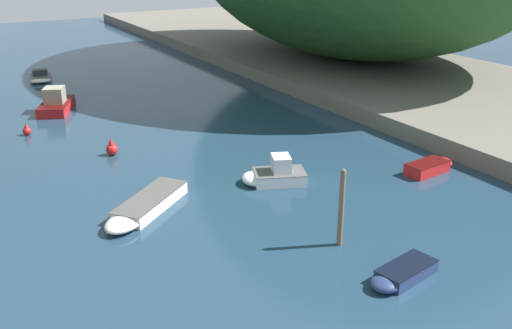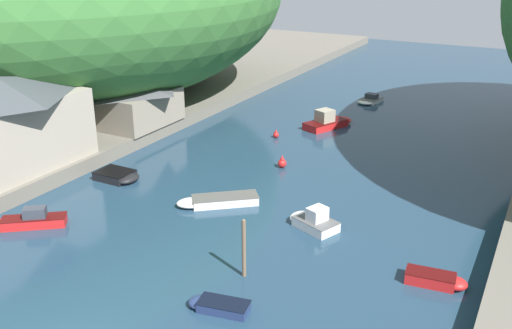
{
  "view_description": "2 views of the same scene",
  "coord_description": "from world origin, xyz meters",
  "px_view_note": "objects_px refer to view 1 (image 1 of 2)",
  "views": [
    {
      "loc": [
        -10.67,
        -7.22,
        12.21
      ],
      "look_at": [
        2.93,
        16.68,
        1.48
      ],
      "focal_mm": 40.0,
      "sensor_mm": 36.0,
      "label": 1
    },
    {
      "loc": [
        16.8,
        -13.99,
        17.41
      ],
      "look_at": [
        -2.92,
        22.7,
        1.16
      ],
      "focal_mm": 40.0,
      "sensor_mm": 36.0,
      "label": 2
    }
  ],
  "objects_px": {
    "boat_red_skiff": "(143,208)",
    "boat_small_dinghy": "(41,77)",
    "boat_far_right_bank": "(400,275)",
    "boat_yellow_tender": "(432,166)",
    "boat_open_rowboat": "(273,175)",
    "channel_buoy_near": "(27,131)",
    "channel_buoy_far": "(112,149)",
    "boat_far_upstream": "(57,102)"
  },
  "relations": [
    {
      "from": "boat_red_skiff",
      "to": "boat_small_dinghy",
      "type": "distance_m",
      "value": 32.19
    },
    {
      "from": "boat_far_right_bank",
      "to": "boat_yellow_tender",
      "type": "xyz_separation_m",
      "value": [
        9.43,
        7.59,
        0.07
      ]
    },
    {
      "from": "boat_open_rowboat",
      "to": "channel_buoy_near",
      "type": "xyz_separation_m",
      "value": [
        -10.25,
        15.32,
        -0.14
      ]
    },
    {
      "from": "boat_red_skiff",
      "to": "channel_buoy_near",
      "type": "relative_size",
      "value": 6.57
    },
    {
      "from": "boat_open_rowboat",
      "to": "boat_small_dinghy",
      "type": "xyz_separation_m",
      "value": [
        -6.35,
        32.05,
        -0.17
      ]
    },
    {
      "from": "boat_small_dinghy",
      "to": "boat_yellow_tender",
      "type": "distance_m",
      "value": 38.19
    },
    {
      "from": "channel_buoy_far",
      "to": "boat_yellow_tender",
      "type": "bearing_deg",
      "value": -37.84
    },
    {
      "from": "boat_small_dinghy",
      "to": "boat_yellow_tender",
      "type": "bearing_deg",
      "value": 123.75
    },
    {
      "from": "boat_far_upstream",
      "to": "boat_small_dinghy",
      "type": "height_order",
      "value": "boat_far_upstream"
    },
    {
      "from": "channel_buoy_near",
      "to": "channel_buoy_far",
      "type": "height_order",
      "value": "channel_buoy_far"
    },
    {
      "from": "channel_buoy_near",
      "to": "boat_far_upstream",
      "type": "bearing_deg",
      "value": 60.3
    },
    {
      "from": "boat_far_upstream",
      "to": "channel_buoy_far",
      "type": "xyz_separation_m",
      "value": [
        0.69,
        -12.31,
        -0.14
      ]
    },
    {
      "from": "boat_red_skiff",
      "to": "boat_yellow_tender",
      "type": "relative_size",
      "value": 1.62
    },
    {
      "from": "boat_far_right_bank",
      "to": "boat_open_rowboat",
      "type": "xyz_separation_m",
      "value": [
        0.74,
        10.65,
        0.21
      ]
    },
    {
      "from": "boat_far_right_bank",
      "to": "channel_buoy_far",
      "type": "distance_m",
      "value": 20.08
    },
    {
      "from": "boat_far_upstream",
      "to": "boat_yellow_tender",
      "type": "relative_size",
      "value": 1.77
    },
    {
      "from": "boat_open_rowboat",
      "to": "boat_red_skiff",
      "type": "bearing_deg",
      "value": 112.68
    },
    {
      "from": "boat_red_skiff",
      "to": "channel_buoy_far",
      "type": "distance_m",
      "value": 8.82
    },
    {
      "from": "boat_yellow_tender",
      "to": "boat_red_skiff",
      "type": "bearing_deg",
      "value": -106.85
    },
    {
      "from": "boat_open_rowboat",
      "to": "channel_buoy_near",
      "type": "bearing_deg",
      "value": 55.49
    },
    {
      "from": "boat_far_upstream",
      "to": "boat_yellow_tender",
      "type": "xyz_separation_m",
      "value": [
        15.73,
        -24.0,
        -0.23
      ]
    },
    {
      "from": "boat_open_rowboat",
      "to": "boat_far_upstream",
      "type": "bearing_deg",
      "value": 40.3
    },
    {
      "from": "boat_far_right_bank",
      "to": "boat_yellow_tender",
      "type": "relative_size",
      "value": 1.0
    },
    {
      "from": "boat_red_skiff",
      "to": "boat_open_rowboat",
      "type": "relative_size",
      "value": 1.43
    },
    {
      "from": "boat_open_rowboat",
      "to": "channel_buoy_far",
      "type": "bearing_deg",
      "value": 58.08
    },
    {
      "from": "channel_buoy_far",
      "to": "boat_far_upstream",
      "type": "bearing_deg",
      "value": 93.19
    },
    {
      "from": "boat_far_right_bank",
      "to": "boat_small_dinghy",
      "type": "relative_size",
      "value": 0.9
    },
    {
      "from": "boat_small_dinghy",
      "to": "boat_far_right_bank",
      "type": "bearing_deg",
      "value": 108.05
    },
    {
      "from": "boat_open_rowboat",
      "to": "channel_buoy_near",
      "type": "height_order",
      "value": "boat_open_rowboat"
    },
    {
      "from": "boat_far_right_bank",
      "to": "channel_buoy_near",
      "type": "bearing_deg",
      "value": 9.24
    },
    {
      "from": "boat_open_rowboat",
      "to": "boat_yellow_tender",
      "type": "height_order",
      "value": "boat_open_rowboat"
    },
    {
      "from": "boat_red_skiff",
      "to": "channel_buoy_far",
      "type": "height_order",
      "value": "channel_buoy_far"
    },
    {
      "from": "boat_red_skiff",
      "to": "boat_yellow_tender",
      "type": "bearing_deg",
      "value": -139.38
    },
    {
      "from": "boat_far_upstream",
      "to": "boat_red_skiff",
      "type": "relative_size",
      "value": 1.09
    },
    {
      "from": "boat_far_right_bank",
      "to": "boat_red_skiff",
      "type": "bearing_deg",
      "value": 21.48
    },
    {
      "from": "boat_yellow_tender",
      "to": "channel_buoy_far",
      "type": "distance_m",
      "value": 19.05
    },
    {
      "from": "boat_far_upstream",
      "to": "channel_buoy_near",
      "type": "height_order",
      "value": "boat_far_upstream"
    },
    {
      "from": "boat_far_upstream",
      "to": "boat_red_skiff",
      "type": "bearing_deg",
      "value": -67.44
    },
    {
      "from": "boat_far_upstream",
      "to": "boat_open_rowboat",
      "type": "bearing_deg",
      "value": -47.87
    },
    {
      "from": "boat_far_upstream",
      "to": "boat_small_dinghy",
      "type": "relative_size",
      "value": 1.59
    },
    {
      "from": "boat_far_upstream",
      "to": "boat_small_dinghy",
      "type": "distance_m",
      "value": 11.13
    },
    {
      "from": "channel_buoy_near",
      "to": "boat_far_right_bank",
      "type": "bearing_deg",
      "value": -69.89
    }
  ]
}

